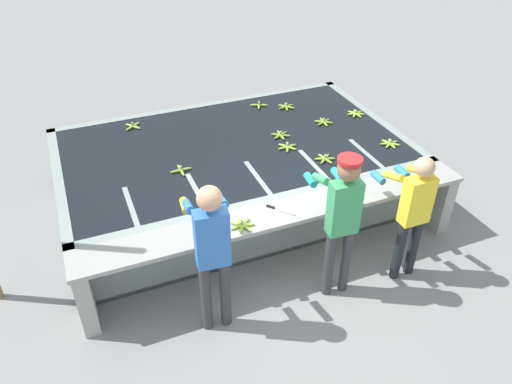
# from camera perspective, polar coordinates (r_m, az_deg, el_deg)

# --- Properties ---
(ground_plane) EXTENTS (80.00, 80.00, 0.00)m
(ground_plane) POSITION_cam_1_polar(r_m,az_deg,el_deg) (5.92, 3.82, -9.99)
(ground_plane) COLOR gray
(ground_plane) RESTS_ON ground
(wash_tank) EXTENTS (4.63, 2.82, 0.85)m
(wash_tank) POSITION_cam_1_polar(r_m,az_deg,el_deg) (7.00, -2.56, 2.37)
(wash_tank) COLOR gray
(wash_tank) RESTS_ON ground
(work_ledge) EXTENTS (4.63, 0.45, 0.85)m
(work_ledge) POSITION_cam_1_polar(r_m,az_deg,el_deg) (5.67, 3.08, -4.12)
(work_ledge) COLOR #9E9E99
(work_ledge) RESTS_ON ground
(worker_0) EXTENTS (0.45, 0.73, 1.75)m
(worker_0) POSITION_cam_1_polar(r_m,az_deg,el_deg) (4.75, -5.07, -6.15)
(worker_0) COLOR #38383D
(worker_0) RESTS_ON ground
(worker_1) EXTENTS (0.44, 0.74, 1.75)m
(worker_1) POSITION_cam_1_polar(r_m,az_deg,el_deg) (5.18, 9.78, -2.43)
(worker_1) COLOR #38383D
(worker_1) RESTS_ON ground
(worker_2) EXTENTS (0.40, 0.71, 1.59)m
(worker_2) POSITION_cam_1_polar(r_m,az_deg,el_deg) (5.66, 17.50, -1.71)
(worker_2) COLOR #1E2328
(worker_2) RESTS_ON ground
(banana_bunch_floating_0) EXTENTS (0.28, 0.28, 0.08)m
(banana_bunch_floating_0) POSITION_cam_1_polar(r_m,az_deg,el_deg) (6.26, -8.58, 2.49)
(banana_bunch_floating_0) COLOR #7FAD33
(banana_bunch_floating_0) RESTS_ON wash_tank
(banana_bunch_floating_1) EXTENTS (0.28, 0.28, 0.08)m
(banana_bunch_floating_1) POSITION_cam_1_polar(r_m,az_deg,el_deg) (6.48, 7.89, 3.80)
(banana_bunch_floating_1) COLOR #7FAD33
(banana_bunch_floating_1) RESTS_ON wash_tank
(banana_bunch_floating_2) EXTENTS (0.28, 0.28, 0.08)m
(banana_bunch_floating_2) POSITION_cam_1_polar(r_m,az_deg,el_deg) (7.82, 3.48, 9.72)
(banana_bunch_floating_2) COLOR #7FAD33
(banana_bunch_floating_2) RESTS_ON wash_tank
(banana_bunch_floating_3) EXTENTS (0.28, 0.28, 0.08)m
(banana_bunch_floating_3) POSITION_cam_1_polar(r_m,az_deg,el_deg) (7.00, 15.07, 5.38)
(banana_bunch_floating_3) COLOR #93BC3D
(banana_bunch_floating_3) RESTS_ON wash_tank
(banana_bunch_floating_4) EXTENTS (0.27, 0.27, 0.08)m
(banana_bunch_floating_4) POSITION_cam_1_polar(r_m,az_deg,el_deg) (7.85, 0.35, 9.91)
(banana_bunch_floating_4) COLOR #93BC3D
(banana_bunch_floating_4) RESTS_ON wash_tank
(banana_bunch_floating_5) EXTENTS (0.28, 0.27, 0.08)m
(banana_bunch_floating_5) POSITION_cam_1_polar(r_m,az_deg,el_deg) (6.70, 3.60, 5.18)
(banana_bunch_floating_5) COLOR #8CB738
(banana_bunch_floating_5) RESTS_ON wash_tank
(banana_bunch_floating_6) EXTENTS (0.24, 0.24, 0.08)m
(banana_bunch_floating_6) POSITION_cam_1_polar(r_m,az_deg,el_deg) (7.43, -13.89, 7.32)
(banana_bunch_floating_6) COLOR #9EC642
(banana_bunch_floating_6) RESTS_ON wash_tank
(banana_bunch_floating_7) EXTENTS (0.27, 0.28, 0.08)m
(banana_bunch_floating_7) POSITION_cam_1_polar(r_m,az_deg,el_deg) (7.40, 7.74, 7.94)
(banana_bunch_floating_7) COLOR #7FAD33
(banana_bunch_floating_7) RESTS_ON wash_tank
(banana_bunch_floating_8) EXTENTS (0.28, 0.28, 0.08)m
(banana_bunch_floating_8) POSITION_cam_1_polar(r_m,az_deg,el_deg) (7.73, 11.34, 8.79)
(banana_bunch_floating_8) COLOR #9EC642
(banana_bunch_floating_8) RESTS_ON wash_tank
(banana_bunch_floating_9) EXTENTS (0.27, 0.28, 0.08)m
(banana_bunch_floating_9) POSITION_cam_1_polar(r_m,az_deg,el_deg) (6.99, 2.83, 6.53)
(banana_bunch_floating_9) COLOR #75A333
(banana_bunch_floating_9) RESTS_ON wash_tank
(banana_bunch_ledge_0) EXTENTS (0.28, 0.28, 0.08)m
(banana_bunch_ledge_0) POSITION_cam_1_polar(r_m,az_deg,el_deg) (5.29, -1.60, -3.80)
(banana_bunch_ledge_0) COLOR #93BC3D
(banana_bunch_ledge_0) RESTS_ON work_ledge
(banana_bunch_ledge_1) EXTENTS (0.27, 0.27, 0.08)m
(banana_bunch_ledge_1) POSITION_cam_1_polar(r_m,az_deg,el_deg) (6.39, 19.06, 1.60)
(banana_bunch_ledge_1) COLOR #9EC642
(banana_bunch_ledge_1) RESTS_ON work_ledge
(knife_0) EXTENTS (0.25, 0.29, 0.02)m
(knife_0) POSITION_cam_1_polar(r_m,az_deg,el_deg) (5.54, 2.33, -1.90)
(knife_0) COLOR silver
(knife_0) RESTS_ON work_ledge
(knife_1) EXTENTS (0.23, 0.30, 0.02)m
(knife_1) POSITION_cam_1_polar(r_m,az_deg,el_deg) (6.22, 17.02, 0.93)
(knife_1) COLOR silver
(knife_1) RESTS_ON work_ledge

